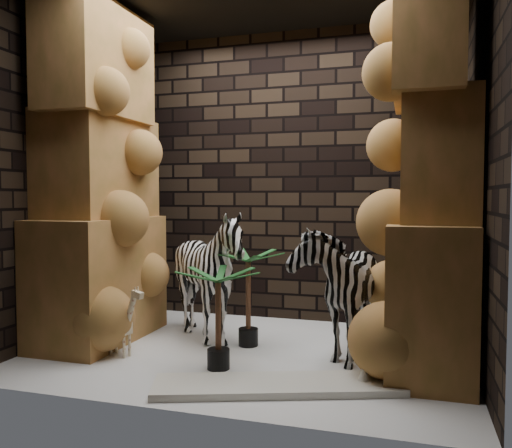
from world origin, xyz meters
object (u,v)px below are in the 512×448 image
(zebra_left, at_px, (209,283))
(palm_back, at_px, (218,318))
(zebra_right, at_px, (340,277))
(giraffe_toy, at_px, (120,319))
(surfboard, at_px, (278,385))
(palm_front, at_px, (248,297))

(zebra_left, distance_m, palm_back, 0.75)
(zebra_right, xyz_separation_m, palm_back, (-0.82, -0.68, -0.25))
(giraffe_toy, distance_m, surfboard, 1.47)
(palm_back, xyz_separation_m, surfboard, (0.53, -0.26, -0.36))
(surfboard, bearing_deg, zebra_right, 53.74)
(zebra_left, height_order, palm_front, zebra_left)
(zebra_left, bearing_deg, palm_back, -64.87)
(giraffe_toy, bearing_deg, palm_front, 47.98)
(zebra_left, xyz_separation_m, palm_back, (0.33, -0.66, -0.15))
(zebra_left, xyz_separation_m, palm_front, (0.37, -0.01, -0.11))
(palm_back, height_order, surfboard, palm_back)
(surfboard, bearing_deg, palm_back, 134.11)
(zebra_right, bearing_deg, palm_front, -173.20)
(zebra_right, xyz_separation_m, zebra_left, (-1.15, -0.02, -0.10))
(palm_front, bearing_deg, palm_back, -92.81)
(palm_back, bearing_deg, zebra_left, 116.97)
(palm_back, bearing_deg, giraffe_toy, 175.20)
(giraffe_toy, height_order, surfboard, giraffe_toy)
(zebra_right, height_order, giraffe_toy, zebra_right)
(zebra_left, xyz_separation_m, giraffe_toy, (-0.55, -0.58, -0.23))
(giraffe_toy, relative_size, palm_back, 0.78)
(zebra_right, height_order, palm_back, zebra_right)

